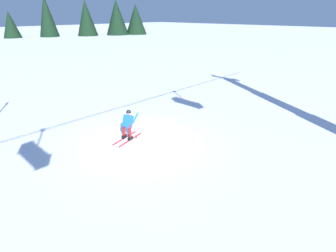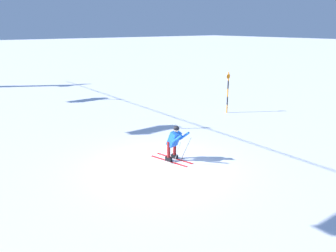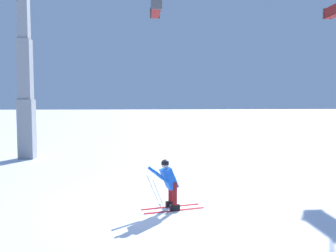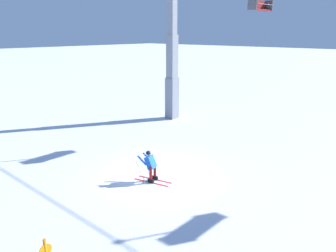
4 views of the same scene
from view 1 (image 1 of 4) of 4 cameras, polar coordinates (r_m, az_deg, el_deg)
ground_plane at (r=12.60m, az=-5.73°, el=-3.40°), size 260.00×260.00×0.00m
skier_carving_main at (r=12.70m, az=-8.67°, el=0.68°), size 1.82×0.93×1.54m
tree_line_ridge at (r=78.64m, az=-15.71°, el=21.56°), size 34.06×17.56×9.90m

